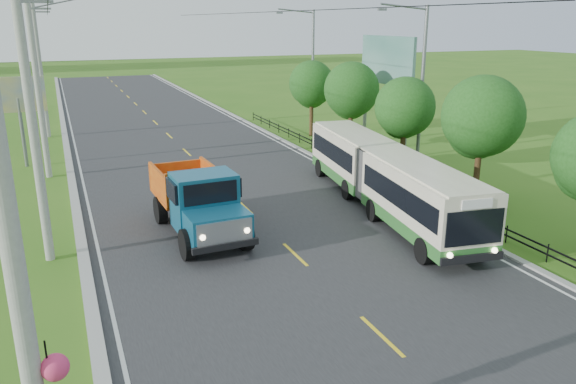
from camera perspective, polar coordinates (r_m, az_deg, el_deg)
ground at (r=15.95m, az=9.48°, el=-14.27°), size 240.00×240.00×0.00m
road at (r=33.35m, az=-8.74°, el=2.57°), size 14.00×120.00×0.02m
curb_left at (r=32.49m, az=-21.16°, el=1.33°), size 0.40×120.00×0.15m
curb_right at (r=35.62m, az=2.50°, el=3.75°), size 0.30×120.00×0.10m
edge_line_left at (r=32.51m, az=-20.18°, el=1.35°), size 0.12×120.00×0.00m
edge_line_right at (r=35.43m, az=1.76°, el=3.64°), size 0.12×120.00×0.00m
centre_dash at (r=15.93m, az=9.48°, el=-14.21°), size 0.12×2.20×0.00m
railing_right at (r=30.81m, az=8.63°, el=1.93°), size 0.04×40.00×0.60m
pole_nearest at (r=9.10m, az=-25.77°, el=-5.94°), size 3.51×0.44×10.00m
pole_near at (r=20.70m, az=-24.49°, el=6.82°), size 3.51×0.32×10.00m
pole_mid at (r=32.61m, az=-24.05°, el=10.08°), size 3.51×0.32×10.00m
pole_far at (r=44.56m, az=-23.85°, el=11.59°), size 3.51×0.32×10.00m
tree_third at (r=26.48m, az=19.01°, el=6.90°), size 3.60×3.62×6.00m
tree_fourth at (r=31.24m, az=11.72°, el=8.14°), size 3.24×3.31×5.40m
tree_fifth at (r=36.29m, az=6.43°, el=10.01°), size 3.48×3.52×5.80m
tree_back at (r=41.63m, az=2.41°, el=10.71°), size 3.30×3.36×5.50m
streetlight_mid at (r=31.40m, az=13.22°, el=10.52°), size 3.02×0.20×9.07m
streetlight_far at (r=43.53m, az=2.34°, el=12.64°), size 3.02×0.20×9.07m
planter_near at (r=25.01m, az=19.20°, el=-2.47°), size 0.64×0.64×0.67m
planter_mid at (r=31.12m, az=9.57°, el=2.01°), size 0.64×0.64×0.67m
planter_far at (r=37.94m, az=3.23°, el=4.93°), size 0.64×0.64×0.67m
billboard_left at (r=35.77m, az=-25.74°, el=8.37°), size 3.00×0.20×5.20m
billboard_right at (r=37.25m, az=9.99°, el=12.35°), size 0.24×6.00×7.30m
bus at (r=25.40m, az=9.78°, el=1.83°), size 4.25×14.57×2.78m
dump_truck at (r=22.39m, az=-9.14°, el=-0.54°), size 2.83×6.63×2.74m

